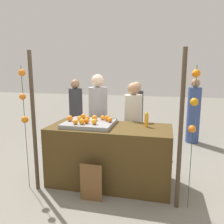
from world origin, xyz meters
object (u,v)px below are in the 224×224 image
stall_counter (110,155)px  orange_1 (82,122)px  orange_0 (110,120)px  juice_bottle (146,120)px  chalkboard_sign (91,183)px  vendor_left (98,124)px  vendor_right (133,130)px

stall_counter → orange_1: bearing=-152.4°
orange_0 → juice_bottle: size_ratio=0.35×
chalkboard_sign → vendor_left: size_ratio=0.32×
stall_counter → orange_0: bearing=100.1°
orange_1 → chalkboard_sign: size_ratio=0.16×
orange_0 → vendor_left: vendor_left is taller
orange_1 → vendor_left: size_ratio=0.05×
stall_counter → chalkboard_sign: bearing=-102.3°
orange_1 → vendor_right: (0.65, 0.80, -0.30)m
stall_counter → vendor_left: size_ratio=1.11×
juice_bottle → chalkboard_sign: size_ratio=0.42×
juice_bottle → chalkboard_sign: bearing=-134.6°
juice_bottle → chalkboard_sign: juice_bottle is taller
chalkboard_sign → vendor_right: size_ratio=0.34×
chalkboard_sign → orange_1: bearing=124.8°
orange_1 → juice_bottle: bearing=18.8°
juice_bottle → orange_1: bearing=-161.2°
orange_0 → juice_bottle: bearing=9.0°
juice_bottle → vendor_left: size_ratio=0.13×
stall_counter → juice_bottle: 0.80m
orange_0 → juice_bottle: (0.55, 0.09, 0.01)m
stall_counter → orange_0: orange_0 is taller
juice_bottle → vendor_left: vendor_left is taller
orange_0 → chalkboard_sign: size_ratio=0.15×
orange_0 → orange_1: orange_1 is taller
juice_bottle → vendor_left: bearing=150.7°
stall_counter → vendor_right: (0.27, 0.60, 0.27)m
orange_0 → vendor_left: bearing=121.6°
stall_counter → orange_1: (-0.38, -0.20, 0.56)m
orange_0 → vendor_left: 0.75m
vendor_right → juice_bottle: bearing=-60.2°
orange_0 → stall_counter: bearing=-79.9°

